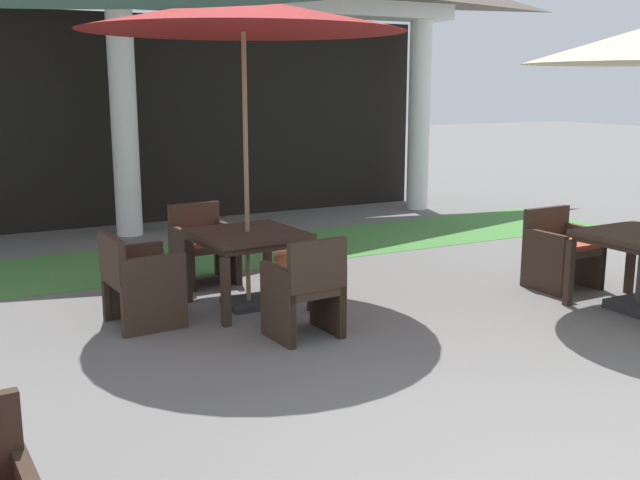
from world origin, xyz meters
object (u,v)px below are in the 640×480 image
object	(u,v)px
patio_umbrella_near_foreground	(243,16)
patio_chair_mid_left_north	(561,250)
patio_chair_near_foreground_west	(139,280)
patio_chair_near_foreground_south	(305,291)
patio_table_near_foreground	(248,241)
patio_chair_near_foreground_north	(203,246)
terracotta_urn	(288,258)

from	to	relation	value
patio_umbrella_near_foreground	patio_chair_mid_left_north	world-z (taller)	patio_umbrella_near_foreground
patio_umbrella_near_foreground	patio_chair_near_foreground_west	size ratio (longest dim) A/B	3.54
patio_chair_near_foreground_south	patio_chair_mid_left_north	bearing A→B (deg)	-0.73
patio_table_near_foreground	patio_chair_near_foreground_south	xyz separation A→B (m)	(0.08, -1.05, -0.23)
patio_chair_near_foreground_south	patio_table_near_foreground	bearing A→B (deg)	90.00
patio_umbrella_near_foreground	patio_chair_near_foreground_west	world-z (taller)	patio_umbrella_near_foreground
patio_table_near_foreground	patio_umbrella_near_foreground	bearing A→B (deg)	-91.79
patio_chair_near_foreground_south	patio_chair_near_foreground_north	bearing A→B (deg)	90.00
patio_table_near_foreground	terracotta_urn	size ratio (longest dim) A/B	2.33
patio_chair_near_foreground_south	patio_chair_near_foreground_north	xyz separation A→B (m)	(-0.15, 2.11, -0.01)
patio_umbrella_near_foreground	patio_chair_near_foreground_west	xyz separation A→B (m)	(-1.05, -0.08, -2.27)
patio_chair_mid_left_north	patio_chair_near_foreground_west	bearing A→B (deg)	-12.93
patio_chair_near_foreground_west	terracotta_urn	size ratio (longest dim) A/B	1.89
patio_table_near_foreground	patio_umbrella_near_foreground	world-z (taller)	patio_umbrella_near_foreground
patio_umbrella_near_foreground	patio_chair_near_foreground_north	bearing A→B (deg)	94.12
patio_chair_near_foreground_west	patio_chair_mid_left_north	world-z (taller)	patio_chair_near_foreground_west
patio_table_near_foreground	patio_chair_near_foreground_south	distance (m)	1.08
patio_table_near_foreground	terracotta_urn	bearing A→B (deg)	47.99
patio_chair_near_foreground_north	patio_umbrella_near_foreground	bearing A→B (deg)	90.00
patio_chair_near_foreground_south	patio_chair_mid_left_north	distance (m)	3.07
patio_umbrella_near_foreground	patio_chair_near_foreground_west	bearing A→B (deg)	-175.88
patio_chair_near_foreground_west	patio_chair_near_foreground_south	world-z (taller)	patio_chair_near_foreground_south
patio_table_near_foreground	patio_chair_mid_left_north	distance (m)	3.26
patio_chair_near_foreground_west	terracotta_urn	world-z (taller)	patio_chair_near_foreground_west
patio_chair_near_foreground_south	patio_chair_near_foreground_north	world-z (taller)	patio_chair_near_foreground_south
patio_chair_near_foreground_west	patio_chair_mid_left_north	bearing A→B (deg)	75.10
patio_chair_near_foreground_west	patio_chair_near_foreground_south	distance (m)	1.49
patio_umbrella_near_foreground	patio_table_near_foreground	bearing A→B (deg)	88.21
patio_table_near_foreground	patio_chair_near_foreground_west	distance (m)	1.08
patio_umbrella_near_foreground	terracotta_urn	distance (m)	2.81
patio_chair_near_foreground_west	patio_chair_near_foreground_north	xyz separation A→B (m)	(0.98, 1.13, -0.01)
terracotta_urn	patio_chair_near_foreground_north	bearing A→B (deg)	175.08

